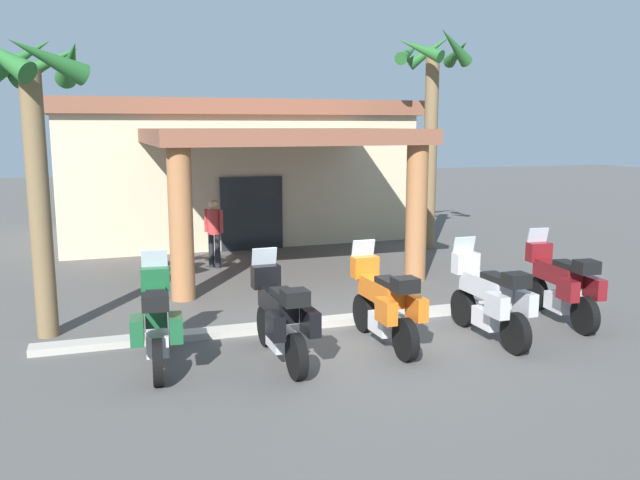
% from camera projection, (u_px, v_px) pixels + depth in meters
% --- Properties ---
extents(ground_plane, '(80.00, 80.00, 0.00)m').
position_uv_depth(ground_plane, '(362.00, 337.00, 11.14)').
color(ground_plane, '#514F4C').
extents(motel_building, '(10.97, 12.12, 4.28)m').
position_uv_depth(motel_building, '(230.00, 167.00, 21.44)').
color(motel_building, beige).
rests_on(motel_building, ground_plane).
extents(motorcycle_green, '(0.73, 2.21, 1.61)m').
position_uv_depth(motorcycle_green, '(157.00, 321.00, 9.68)').
color(motorcycle_green, black).
rests_on(motorcycle_green, ground_plane).
extents(motorcycle_black, '(0.72, 2.21, 1.61)m').
position_uv_depth(motorcycle_black, '(281.00, 317.00, 9.88)').
color(motorcycle_black, black).
rests_on(motorcycle_black, ground_plane).
extents(motorcycle_orange, '(0.71, 2.21, 1.61)m').
position_uv_depth(motorcycle_orange, '(384.00, 304.00, 10.61)').
color(motorcycle_orange, black).
rests_on(motorcycle_orange, ground_plane).
extents(motorcycle_silver, '(0.70, 2.21, 1.61)m').
position_uv_depth(motorcycle_silver, '(490.00, 299.00, 10.92)').
color(motorcycle_silver, black).
rests_on(motorcycle_silver, ground_plane).
extents(motorcycle_maroon, '(0.74, 2.21, 1.61)m').
position_uv_depth(motorcycle_maroon, '(561.00, 284.00, 11.90)').
color(motorcycle_maroon, black).
rests_on(motorcycle_maroon, ground_plane).
extents(pedestrian, '(0.42, 0.38, 1.72)m').
position_uv_depth(pedestrian, '(214.00, 228.00, 16.45)').
color(pedestrian, black).
rests_on(pedestrian, ground_plane).
extents(palm_tree_near_portico, '(2.16, 2.25, 6.23)m').
position_uv_depth(palm_tree_near_portico, '(432.00, 99.00, 18.60)').
color(palm_tree_near_portico, brown).
rests_on(palm_tree_near_portico, ground_plane).
extents(palm_tree_roadside, '(1.96, 2.00, 5.10)m').
position_uv_depth(palm_tree_roadside, '(32.00, 113.00, 10.62)').
color(palm_tree_roadside, brown).
rests_on(palm_tree_roadside, ground_plane).
extents(curb_strip, '(10.90, 0.36, 0.12)m').
position_uv_depth(curb_strip, '(354.00, 319.00, 11.98)').
color(curb_strip, '#ADA89E').
rests_on(curb_strip, ground_plane).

